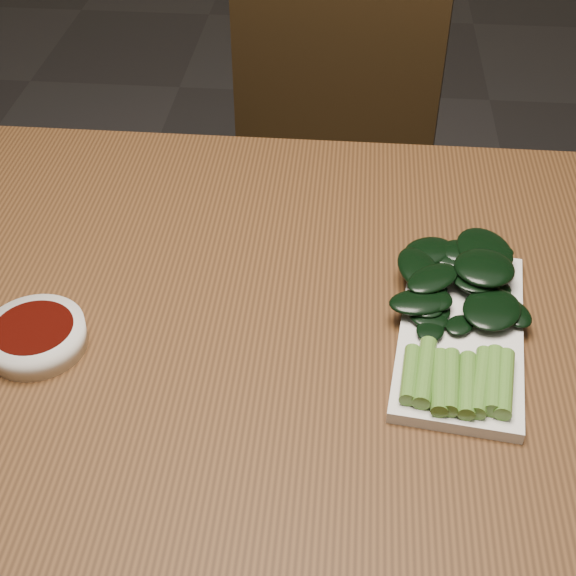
% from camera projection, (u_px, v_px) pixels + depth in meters
% --- Properties ---
extents(table, '(1.40, 0.80, 0.75)m').
position_uv_depth(table, '(275.00, 373.00, 0.92)').
color(table, '#4E2E16').
rests_on(table, ground).
extents(chair_far, '(0.46, 0.46, 0.89)m').
position_uv_depth(chair_far, '(319.00, 187.00, 1.55)').
color(chair_far, black).
rests_on(chair_far, ground).
extents(sauce_bowl, '(0.11, 0.11, 0.03)m').
position_uv_depth(sauce_bowl, '(36.00, 336.00, 0.84)').
color(sauce_bowl, silver).
rests_on(sauce_bowl, table).
extents(serving_plate, '(0.16, 0.28, 0.01)m').
position_uv_depth(serving_plate, '(461.00, 333.00, 0.85)').
color(serving_plate, silver).
rests_on(serving_plate, table).
extents(gai_lan, '(0.17, 0.29, 0.03)m').
position_uv_depth(gai_lan, '(461.00, 301.00, 0.86)').
color(gai_lan, '#51822D').
rests_on(gai_lan, serving_plate).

